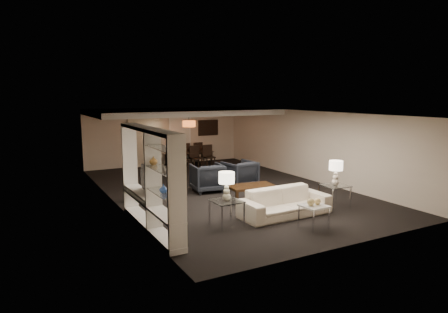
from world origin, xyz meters
TOP-DOWN VIEW (x-y plane):
  - floor at (0.00, 0.00)m, footprint 11.00×11.00m
  - ceiling at (0.00, 0.00)m, footprint 7.00×11.00m
  - wall_back at (0.00, 5.50)m, footprint 7.00×0.02m
  - wall_front at (0.00, -5.50)m, footprint 7.00×0.02m
  - wall_left at (-3.50, 0.00)m, footprint 0.02×11.00m
  - wall_right at (3.50, 0.00)m, footprint 0.02×11.00m
  - ceiling_soffit at (0.00, 3.50)m, footprint 7.00×4.00m
  - curtains at (-0.90, 5.42)m, footprint 1.50×0.12m
  - door at (0.70, 5.47)m, footprint 0.90×0.05m
  - painting at (2.10, 5.46)m, footprint 0.95×0.04m
  - media_unit at (-3.31, -2.60)m, footprint 0.38×3.40m
  - pendant_light at (0.30, 3.50)m, footprint 0.52×0.52m
  - sofa at (0.04, -3.21)m, footprint 2.42×0.99m
  - coffee_table at (0.04, -1.61)m, footprint 1.40×0.91m
  - armchair_left at (-0.56, 0.09)m, footprint 1.07×1.09m
  - armchair_right at (0.64, 0.09)m, footprint 1.05×1.08m
  - side_table_left at (-1.66, -3.21)m, footprint 0.68×0.68m
  - side_table_right at (1.74, -3.21)m, footprint 0.71×0.71m
  - table_lamp_left at (-1.66, -3.21)m, footprint 0.42×0.42m
  - table_lamp_right at (1.74, -3.21)m, footprint 0.42×0.42m
  - marble_table at (0.04, -4.31)m, footprint 0.57×0.57m
  - gold_gourd_a at (-0.06, -4.31)m, footprint 0.18×0.18m
  - gold_gourd_b at (0.14, -4.31)m, footprint 0.15×0.15m
  - television at (-3.28, -2.10)m, footprint 1.07×0.14m
  - vase_blue at (-3.31, -3.50)m, footprint 0.17×0.17m
  - vase_amber at (-3.31, -2.90)m, footprint 0.17×0.17m
  - floor_speaker at (-3.20, 0.01)m, footprint 0.15×0.15m
  - dining_table at (0.70, 4.38)m, footprint 1.92×1.15m
  - chair_nl at (0.10, 3.73)m, footprint 0.46×0.46m
  - chair_nm at (0.70, 3.73)m, footprint 0.46×0.46m
  - chair_nr at (1.30, 3.73)m, footprint 0.48×0.48m
  - chair_fl at (0.10, 5.03)m, footprint 0.48×0.48m
  - chair_fm at (0.70, 5.03)m, footprint 0.49×0.49m
  - chair_fr at (1.30, 5.03)m, footprint 0.45×0.45m
  - floor_lamp at (-0.60, 5.20)m, footprint 0.31×0.31m

SIDE VIEW (x-z plane):
  - floor at x=0.00m, z-range 0.00..0.00m
  - coffee_table at x=0.04m, z-range 0.00..0.47m
  - marble_table at x=0.04m, z-range 0.00..0.55m
  - side_table_left at x=-1.66m, z-range 0.00..0.61m
  - side_table_right at x=1.74m, z-range 0.00..0.61m
  - dining_table at x=0.70m, z-range 0.00..0.66m
  - sofa at x=0.04m, z-range 0.00..0.70m
  - armchair_left at x=-0.56m, z-range 0.00..0.89m
  - armchair_right at x=0.64m, z-range 0.00..0.89m
  - chair_nl at x=0.10m, z-range 0.00..0.97m
  - chair_nm at x=0.70m, z-range 0.00..0.97m
  - chair_nr at x=1.30m, z-range 0.00..0.97m
  - chair_fl at x=0.10m, z-range 0.00..0.97m
  - chair_fm at x=0.70m, z-range 0.00..0.97m
  - chair_fr at x=1.30m, z-range 0.00..0.97m
  - floor_speaker at x=-3.20m, z-range 0.00..1.09m
  - gold_gourd_b at x=0.14m, z-range 0.55..0.70m
  - gold_gourd_a at x=-0.06m, z-range 0.55..0.72m
  - floor_lamp at x=-0.60m, z-range 0.00..1.64m
  - table_lamp_left at x=-1.66m, z-range 0.61..1.29m
  - table_lamp_right at x=1.74m, z-range 0.61..1.29m
  - door at x=0.70m, z-range 0.00..2.10m
  - television at x=-3.28m, z-range 0.75..1.36m
  - vase_blue at x=-3.31m, z-range 1.06..1.24m
  - media_unit at x=-3.31m, z-range 0.00..2.35m
  - curtains at x=-0.90m, z-range 0.00..2.40m
  - wall_back at x=0.00m, z-range 0.00..2.50m
  - wall_front at x=0.00m, z-range 0.00..2.50m
  - wall_left at x=-3.50m, z-range 0.00..2.50m
  - wall_right at x=3.50m, z-range 0.00..2.50m
  - painting at x=2.10m, z-range 1.23..1.88m
  - vase_amber at x=-3.31m, z-range 1.56..1.74m
  - pendant_light at x=0.30m, z-range 1.80..2.04m
  - ceiling_soffit at x=0.00m, z-range 2.30..2.50m
  - ceiling at x=0.00m, z-range 2.49..2.51m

